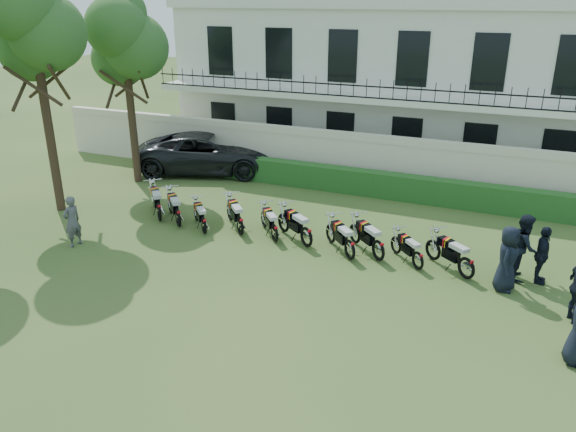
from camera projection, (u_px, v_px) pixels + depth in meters
name	position (u px, v px, depth m)	size (l,w,h in m)	color
ground	(280.00, 265.00, 16.82)	(100.00, 100.00, 0.00)	#345221
perimeter_wall	(359.00, 160.00, 23.23)	(30.00, 0.35, 2.30)	beige
hedge	(376.00, 184.00, 22.42)	(18.00, 0.60, 1.00)	#1B4D1D
building	(396.00, 79.00, 27.39)	(20.40, 9.60, 7.40)	silver
tree_west_mid	(33.00, 23.00, 18.71)	(3.40, 3.20, 8.82)	#473323
tree_west_near	(125.00, 40.00, 22.23)	(3.40, 3.20, 7.90)	#473323
motorcycle_0	(159.00, 207.00, 19.86)	(1.52, 1.63, 1.16)	black
motorcycle_1	(178.00, 214.00, 19.37)	(1.51, 1.50, 1.11)	black
motorcycle_2	(204.00, 222.00, 18.82)	(1.31, 1.37, 0.99)	black
motorcycle_3	(240.00, 221.00, 18.70)	(1.45, 1.56, 1.11)	black
motorcycle_4	(275.00, 229.00, 18.19)	(1.30, 1.49, 1.03)	black
motorcycle_5	(306.00, 232.00, 17.81)	(1.75, 1.28, 1.13)	black
motorcycle_6	(350.00, 245.00, 16.95)	(1.46, 1.49, 1.08)	black
motorcycle_7	(379.00, 246.00, 16.87)	(1.57, 1.47, 1.12)	black
motorcycle_8	(418.00, 256.00, 16.35)	(1.29, 1.29, 0.95)	black
motorcycle_9	(467.00, 263.00, 15.79)	(1.64, 1.35, 1.10)	black
suv	(208.00, 153.00, 25.35)	(2.94, 6.37, 1.77)	black
inspector	(72.00, 221.00, 17.82)	(0.61, 0.40, 1.68)	#5C5B61
officer_3	(507.00, 259.00, 15.10)	(0.90, 0.59, 1.85)	black
officer_4	(524.00, 247.00, 15.72)	(0.93, 0.73, 1.92)	black
officer_5	(542.00, 255.00, 15.50)	(0.99, 0.41, 1.68)	black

